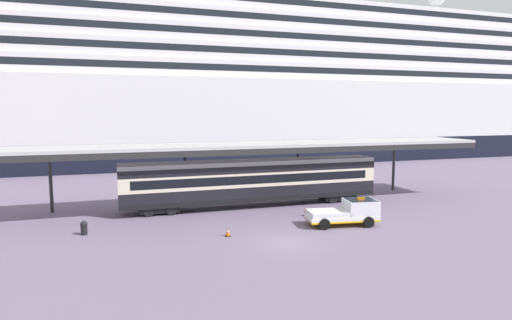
{
  "coord_description": "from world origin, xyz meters",
  "views": [
    {
      "loc": [
        -9.99,
        -24.42,
        8.38
      ],
      "look_at": [
        0.33,
        7.52,
        4.5
      ],
      "focal_mm": 29.75,
      "sensor_mm": 36.0,
      "label": 1
    }
  ],
  "objects_px": {
    "traffic_cone_near": "(228,232)",
    "train_carriage": "(253,180)",
    "cruise_ship": "(205,89)",
    "quay_bollard": "(84,227)",
    "traffic_cone_mid": "(305,212)",
    "service_truck": "(348,212)"
  },
  "relations": [
    {
      "from": "quay_bollard",
      "to": "traffic_cone_mid",
      "type": "bearing_deg",
      "value": 0.61
    },
    {
      "from": "cruise_ship",
      "to": "traffic_cone_near",
      "type": "xyz_separation_m",
      "value": [
        -7.42,
        -44.84,
        -11.76
      ]
    },
    {
      "from": "quay_bollard",
      "to": "traffic_cone_near",
      "type": "bearing_deg",
      "value": -19.98
    },
    {
      "from": "cruise_ship",
      "to": "train_carriage",
      "type": "relative_size",
      "value": 7.33
    },
    {
      "from": "cruise_ship",
      "to": "quay_bollard",
      "type": "relative_size",
      "value": 173.45
    },
    {
      "from": "traffic_cone_near",
      "to": "quay_bollard",
      "type": "height_order",
      "value": "quay_bollard"
    },
    {
      "from": "traffic_cone_mid",
      "to": "quay_bollard",
      "type": "relative_size",
      "value": 0.71
    },
    {
      "from": "train_carriage",
      "to": "traffic_cone_mid",
      "type": "bearing_deg",
      "value": -57.56
    },
    {
      "from": "traffic_cone_mid",
      "to": "service_truck",
      "type": "bearing_deg",
      "value": -60.96
    },
    {
      "from": "service_truck",
      "to": "traffic_cone_mid",
      "type": "height_order",
      "value": "service_truck"
    },
    {
      "from": "quay_bollard",
      "to": "train_carriage",
      "type": "bearing_deg",
      "value": 19.49
    },
    {
      "from": "train_carriage",
      "to": "cruise_ship",
      "type": "bearing_deg",
      "value": 85.23
    },
    {
      "from": "traffic_cone_mid",
      "to": "quay_bollard",
      "type": "distance_m",
      "value": 16.55
    },
    {
      "from": "train_carriage",
      "to": "quay_bollard",
      "type": "height_order",
      "value": "train_carriage"
    },
    {
      "from": "cruise_ship",
      "to": "train_carriage",
      "type": "height_order",
      "value": "cruise_ship"
    },
    {
      "from": "service_truck",
      "to": "quay_bollard",
      "type": "distance_m",
      "value": 18.75
    },
    {
      "from": "traffic_cone_mid",
      "to": "cruise_ship",
      "type": "bearing_deg",
      "value": 89.84
    },
    {
      "from": "traffic_cone_mid",
      "to": "quay_bollard",
      "type": "height_order",
      "value": "quay_bollard"
    },
    {
      "from": "cruise_ship",
      "to": "service_truck",
      "type": "bearing_deg",
      "value": -87.7
    },
    {
      "from": "cruise_ship",
      "to": "traffic_cone_near",
      "type": "distance_m",
      "value": 46.95
    },
    {
      "from": "cruise_ship",
      "to": "traffic_cone_mid",
      "type": "distance_m",
      "value": 42.94
    },
    {
      "from": "traffic_cone_near",
      "to": "train_carriage",
      "type": "bearing_deg",
      "value": 61.9
    }
  ]
}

